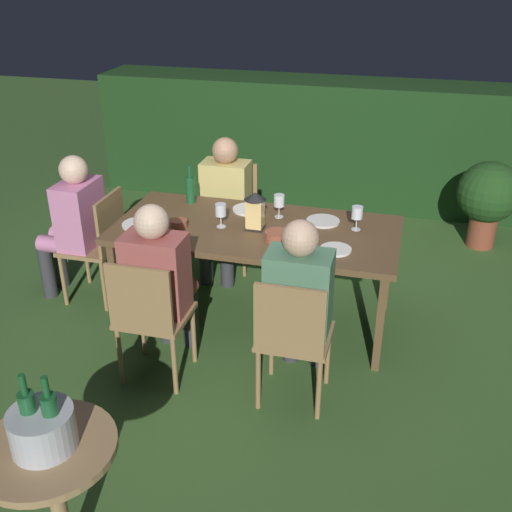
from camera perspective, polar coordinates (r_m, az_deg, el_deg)
The scene contains 26 objects.
ground_plane at distance 4.56m, azimuth 0.00°, elevation -5.86°, with size 16.00×16.00×0.00m, color #385B28.
dining_table at distance 4.22m, azimuth 0.00°, elevation 2.08°, with size 1.97×0.93×0.75m.
chair_side_left_b at distance 3.51m, azimuth 3.48°, elevation -7.48°, with size 0.42×0.40×0.87m.
person_in_green at distance 3.59m, azimuth 4.17°, elevation -3.77°, with size 0.38×0.47×1.15m.
chair_side_left_a at distance 3.75m, azimuth -9.95°, elevation -5.44°, with size 0.42×0.40×0.87m.
person_in_rust at distance 3.83m, azimuth -8.96°, elevation -2.02°, with size 0.38×0.47×1.15m.
chair_head_near at distance 4.75m, azimuth -14.55°, elevation 1.32°, with size 0.40×0.42×0.87m.
person_in_pink at distance 4.78m, azimuth -16.82°, elevation 3.20°, with size 0.48×0.38×1.15m.
chair_side_right_a at distance 5.17m, azimuth -2.35°, elevation 4.36°, with size 0.42×0.40×0.87m.
person_in_mustard at distance 4.94m, azimuth -3.04°, elevation 5.14°, with size 0.38×0.47×1.15m.
lantern_centerpiece at distance 4.13m, azimuth -0.06°, elevation 4.47°, with size 0.15×0.15×0.27m.
green_bottle_on_table at distance 4.62m, azimuth -6.20°, elevation 6.30°, with size 0.07×0.07×0.29m.
wine_glass_a at distance 4.18m, azimuth 9.49°, elevation 3.94°, with size 0.08×0.08×0.17m.
wine_glass_b at distance 4.33m, azimuth 2.19°, elevation 5.13°, with size 0.08×0.08×0.17m.
wine_glass_c at distance 4.17m, azimuth -3.34°, elevation 4.24°, with size 0.08×0.08×0.17m.
plate_a at distance 4.48m, azimuth -0.66°, elevation 4.42°, with size 0.24×0.24×0.01m, color white.
plate_b at distance 4.31m, azimuth -10.85°, elevation 2.95°, with size 0.25×0.25×0.01m, color white.
plate_c at distance 3.91m, azimuth 7.51°, elevation 0.62°, with size 0.20×0.20×0.01m, color white.
plate_d at distance 4.31m, azimuth 6.32°, elevation 3.29°, with size 0.24×0.24×0.01m, color silver.
bowl_olives at distance 4.23m, azimuth -7.24°, elevation 3.07°, with size 0.11×0.11×0.05m.
bowl_bread at distance 4.01m, azimuth 2.04°, elevation 1.93°, with size 0.17×0.17×0.06m.
bowl_salad at distance 4.06m, azimuth -8.92°, elevation 1.95°, with size 0.11×0.11×0.06m.
side_table at distance 2.83m, azimuth -18.41°, elevation -19.94°, with size 0.56×0.56×0.70m.
ice_bucket at distance 2.60m, azimuth -19.49°, elevation -14.86°, with size 0.26×0.26×0.34m.
hedge_backdrop at distance 6.61m, azimuth 5.76°, elevation 10.72°, with size 4.66×0.67×1.28m, color #193816.
potted_plant_by_hedge at distance 5.84m, azimuth 20.99°, elevation 5.30°, with size 0.55×0.55×0.81m.
Camera 1 is at (0.97, -3.71, 2.47)m, focal length 42.53 mm.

